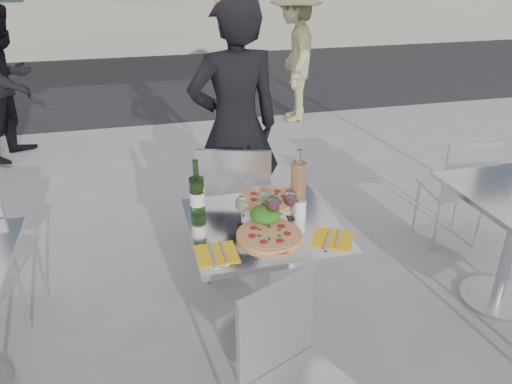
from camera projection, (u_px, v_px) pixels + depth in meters
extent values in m
plane|color=slate|center=(263.00, 341.00, 2.76)|extent=(80.00, 80.00, 0.00)
cube|color=black|center=(164.00, 78.00, 8.42)|extent=(24.00, 5.00, 0.00)
cylinder|color=#B7BABF|center=(263.00, 340.00, 2.75)|extent=(0.44, 0.44, 0.02)
cylinder|color=#B7BABF|center=(263.00, 287.00, 2.60)|extent=(0.07, 0.07, 0.72)
cube|color=silver|center=(264.00, 226.00, 2.44)|extent=(0.72, 0.72, 0.03)
cylinder|color=#B7BABF|center=(497.00, 298.00, 3.09)|extent=(0.44, 0.44, 0.02)
cylinder|color=#B7BABF|center=(509.00, 249.00, 2.93)|extent=(0.07, 0.07, 0.72)
cylinder|color=silver|center=(268.00, 226.00, 3.45)|extent=(0.02, 0.02, 0.46)
cylinder|color=silver|center=(215.00, 225.00, 3.47)|extent=(0.02, 0.02, 0.46)
cylinder|color=silver|center=(265.00, 256.00, 3.12)|extent=(0.02, 0.02, 0.46)
cylinder|color=silver|center=(207.00, 254.00, 3.14)|extent=(0.02, 0.02, 0.46)
cube|color=silver|center=(238.00, 207.00, 3.19)|extent=(0.54, 0.54, 0.03)
cube|color=silver|center=(234.00, 187.00, 2.89)|extent=(0.41, 0.16, 0.46)
cube|color=silver|center=(277.00, 326.00, 1.95)|extent=(0.35, 0.17, 0.40)
cylinder|color=silver|center=(41.00, 268.00, 3.04)|extent=(0.02, 0.02, 0.41)
cylinder|color=silver|center=(24.00, 302.00, 2.75)|extent=(0.02, 0.02, 0.41)
cylinder|color=silver|center=(456.00, 203.00, 3.83)|extent=(0.02, 0.02, 0.40)
cylinder|color=silver|center=(416.00, 206.00, 3.79)|extent=(0.02, 0.02, 0.40)
cylinder|color=silver|center=(479.00, 223.00, 3.54)|extent=(0.02, 0.02, 0.40)
cylinder|color=silver|center=(436.00, 227.00, 3.50)|extent=(0.02, 0.02, 0.40)
cube|color=silver|center=(452.00, 188.00, 3.57)|extent=(0.41, 0.41, 0.02)
cube|color=silver|center=(471.00, 171.00, 3.31)|extent=(0.38, 0.06, 0.40)
imported|color=black|center=(235.00, 128.00, 3.36)|extent=(0.67, 0.47, 1.73)
imported|color=black|center=(8.00, 83.00, 4.94)|extent=(0.81, 0.91, 1.53)
imported|color=tan|center=(294.00, 55.00, 6.03)|extent=(0.83, 1.15, 1.61)
cylinder|color=tan|center=(269.00, 235.00, 2.31)|extent=(0.31, 0.31, 0.02)
cylinder|color=beige|center=(269.00, 233.00, 2.31)|extent=(0.27, 0.27, 0.00)
cylinder|color=white|center=(268.00, 201.00, 2.63)|extent=(0.34, 0.34, 0.01)
cylinder|color=tan|center=(268.00, 199.00, 2.63)|extent=(0.30, 0.30, 0.02)
cylinder|color=beige|center=(268.00, 197.00, 2.62)|extent=(0.27, 0.27, 0.00)
cylinder|color=white|center=(265.00, 221.00, 2.44)|extent=(0.22, 0.22, 0.01)
ellipsoid|color=#196419|center=(265.00, 214.00, 2.42)|extent=(0.15, 0.15, 0.08)
sphere|color=#B21914|center=(272.00, 210.00, 2.44)|extent=(0.03, 0.03, 0.03)
cylinder|color=#28481B|center=(197.00, 197.00, 2.47)|extent=(0.07, 0.07, 0.20)
cone|color=#28481B|center=(196.00, 178.00, 2.43)|extent=(0.07, 0.07, 0.03)
cylinder|color=#28481B|center=(196.00, 170.00, 2.41)|extent=(0.03, 0.03, 0.10)
cylinder|color=silver|center=(197.00, 198.00, 2.48)|extent=(0.07, 0.08, 0.07)
cylinder|color=tan|center=(298.00, 182.00, 2.60)|extent=(0.08, 0.08, 0.22)
cylinder|color=white|center=(299.00, 157.00, 2.54)|extent=(0.03, 0.03, 0.08)
cylinder|color=white|center=(300.00, 208.00, 2.48)|extent=(0.06, 0.06, 0.09)
cylinder|color=silver|center=(300.00, 199.00, 2.45)|extent=(0.06, 0.06, 0.02)
cylinder|color=white|center=(242.00, 225.00, 2.41)|extent=(0.06, 0.06, 0.00)
cylinder|color=white|center=(242.00, 217.00, 2.40)|extent=(0.01, 0.01, 0.09)
ellipsoid|color=white|center=(242.00, 204.00, 2.36)|extent=(0.07, 0.07, 0.08)
ellipsoid|color=beige|center=(242.00, 206.00, 2.37)|extent=(0.05, 0.05, 0.05)
cylinder|color=white|center=(265.00, 215.00, 2.50)|extent=(0.06, 0.06, 0.00)
cylinder|color=white|center=(265.00, 208.00, 2.48)|extent=(0.01, 0.01, 0.09)
ellipsoid|color=white|center=(265.00, 195.00, 2.45)|extent=(0.07, 0.07, 0.08)
ellipsoid|color=beige|center=(265.00, 197.00, 2.46)|extent=(0.05, 0.05, 0.05)
cylinder|color=white|center=(273.00, 225.00, 2.42)|extent=(0.06, 0.06, 0.00)
cylinder|color=white|center=(273.00, 217.00, 2.40)|extent=(0.01, 0.01, 0.09)
ellipsoid|color=white|center=(273.00, 204.00, 2.37)|extent=(0.07, 0.07, 0.08)
ellipsoid|color=#43090C|center=(273.00, 206.00, 2.37)|extent=(0.05, 0.05, 0.05)
cylinder|color=white|center=(289.00, 218.00, 2.47)|extent=(0.06, 0.06, 0.00)
cylinder|color=white|center=(289.00, 211.00, 2.45)|extent=(0.01, 0.01, 0.09)
ellipsoid|color=white|center=(290.00, 198.00, 2.42)|extent=(0.07, 0.07, 0.08)
ellipsoid|color=#43090C|center=(290.00, 200.00, 2.43)|extent=(0.05, 0.05, 0.05)
cube|color=yellow|center=(217.00, 254.00, 2.19)|extent=(0.18, 0.18, 0.00)
cube|color=#B7BABF|center=(212.00, 254.00, 2.18)|extent=(0.02, 0.20, 0.00)
cube|color=#B7BABF|center=(223.00, 252.00, 2.19)|extent=(0.01, 0.18, 0.00)
cube|color=yellow|center=(332.00, 239.00, 2.30)|extent=(0.25, 0.25, 0.00)
cube|color=#B7BABF|center=(328.00, 239.00, 2.29)|extent=(0.11, 0.18, 0.00)
cube|color=#B7BABF|center=(339.00, 237.00, 2.30)|extent=(0.10, 0.16, 0.00)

